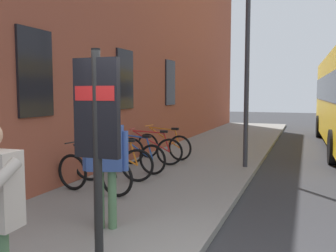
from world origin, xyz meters
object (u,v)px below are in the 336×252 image
at_px(bicycle_end_of_row, 94,173).
at_px(street_lamp, 248,40).
at_px(pedestrian_by_facade, 105,156).
at_px(bicycle_by_door, 150,150).
at_px(bicycle_far_end, 164,146).
at_px(transit_info_sign, 97,122).
at_px(bicycle_leaning_wall, 114,164).
at_px(bicycle_mid_rack, 134,157).

bearing_deg(bicycle_end_of_row, street_lamp, -32.52).
height_order(bicycle_end_of_row, pedestrian_by_facade, pedestrian_by_facade).
xyz_separation_m(bicycle_by_door, pedestrian_by_facade, (-4.44, -1.26, 0.65)).
bearing_deg(bicycle_by_door, bicycle_far_end, -1.44).
height_order(pedestrian_by_facade, street_lamp, street_lamp).
xyz_separation_m(bicycle_end_of_row, bicycle_far_end, (3.85, 0.09, 0.00)).
bearing_deg(bicycle_by_door, transit_info_sign, -162.33).
distance_m(bicycle_leaning_wall, pedestrian_by_facade, 2.85).
height_order(bicycle_end_of_row, transit_info_sign, transit_info_sign).
distance_m(bicycle_end_of_row, transit_info_sign, 3.14).
distance_m(bicycle_mid_rack, street_lamp, 4.08).
relative_size(pedestrian_by_facade, street_lamp, 0.31).
bearing_deg(bicycle_far_end, transit_info_sign, -164.94).
height_order(bicycle_end_of_row, bicycle_mid_rack, same).
relative_size(bicycle_mid_rack, bicycle_by_door, 1.01).
bearing_deg(bicycle_by_door, street_lamp, -74.86).
xyz_separation_m(bicycle_end_of_row, bicycle_mid_rack, (1.92, 0.10, 0.00)).
xyz_separation_m(bicycle_mid_rack, pedestrian_by_facade, (-3.42, -1.25, 0.65)).
bearing_deg(bicycle_end_of_row, bicycle_mid_rack, 3.03).
xyz_separation_m(bicycle_leaning_wall, bicycle_by_door, (1.96, -0.00, 0.00)).
bearing_deg(pedestrian_by_facade, bicycle_by_door, 15.83).
height_order(bicycle_mid_rack, bicycle_by_door, same).
bearing_deg(bicycle_far_end, bicycle_mid_rack, 179.70).
bearing_deg(bicycle_by_door, bicycle_end_of_row, -177.77).
height_order(bicycle_mid_rack, transit_info_sign, transit_info_sign).
xyz_separation_m(bicycle_far_end, street_lamp, (-0.25, -2.38, 2.85)).
bearing_deg(bicycle_mid_rack, street_lamp, -55.09).
height_order(bicycle_end_of_row, bicycle_by_door, same).
xyz_separation_m(bicycle_leaning_wall, pedestrian_by_facade, (-2.47, -1.26, 0.65)).
relative_size(bicycle_far_end, street_lamp, 0.32).
distance_m(bicycle_by_door, transit_info_sign, 5.76).
distance_m(bicycle_end_of_row, pedestrian_by_facade, 1.99).
xyz_separation_m(bicycle_end_of_row, pedestrian_by_facade, (-1.49, -1.14, 0.65)).
xyz_separation_m(bicycle_by_door, transit_info_sign, (-5.37, -1.71, 1.21)).
height_order(bicycle_leaning_wall, street_lamp, street_lamp).
bearing_deg(bicycle_by_door, pedestrian_by_facade, -164.17).
relative_size(bicycle_end_of_row, street_lamp, 0.32).
bearing_deg(bicycle_leaning_wall, bicycle_far_end, -0.55).
relative_size(bicycle_end_of_row, pedestrian_by_facade, 1.04).
relative_size(bicycle_mid_rack, transit_info_sign, 0.74).
xyz_separation_m(bicycle_mid_rack, bicycle_by_door, (1.02, 0.01, 0.00)).
height_order(bicycle_leaning_wall, pedestrian_by_facade, pedestrian_by_facade).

